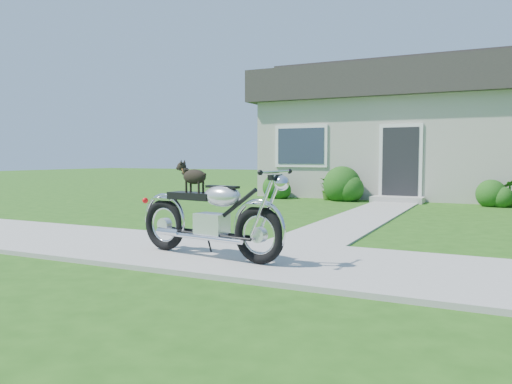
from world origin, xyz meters
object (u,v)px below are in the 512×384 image
at_px(potted_plant_left, 329,189).
at_px(motorcycle_with_dog, 211,216).
at_px(house, 465,129).
at_px(potted_plant_right, 510,193).

xyz_separation_m(potted_plant_left, motorcycle_with_dog, (1.30, -8.90, 0.23)).
relative_size(house, motorcycle_with_dog, 5.69).
relative_size(potted_plant_left, potted_plant_right, 0.92).
bearing_deg(potted_plant_left, motorcycle_with_dog, -81.70).
bearing_deg(motorcycle_with_dog, house, 89.21).
bearing_deg(house, potted_plant_right, -69.51).
bearing_deg(potted_plant_right, potted_plant_left, 180.00).
bearing_deg(potted_plant_right, motorcycle_with_dog, -111.16).
bearing_deg(motorcycle_with_dog, potted_plant_right, 77.96).
height_order(house, potted_plant_left, house).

